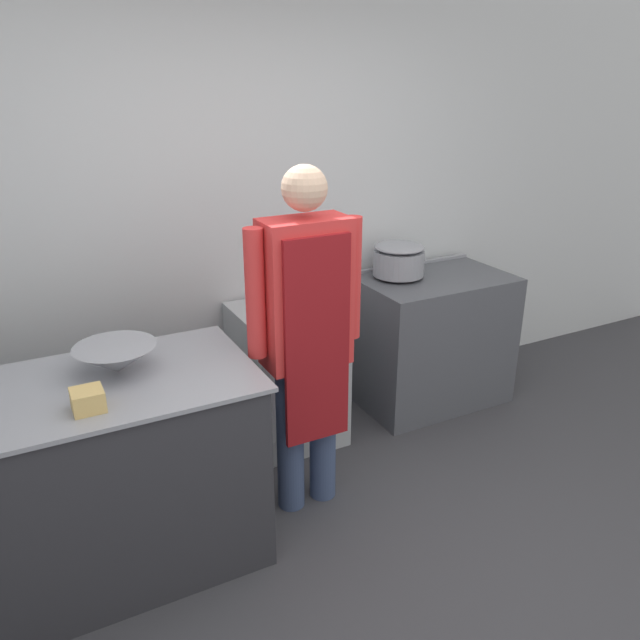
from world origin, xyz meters
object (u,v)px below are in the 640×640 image
mixing_bowl (116,359)px  stock_pot (399,259)px  plastic_tub (88,400)px  fridge_unit (287,374)px  person_cook (306,327)px  stove (432,339)px

mixing_bowl → stock_pot: size_ratio=1.07×
plastic_tub → stock_pot: (2.08, 0.95, 0.05)m
fridge_unit → person_cook: size_ratio=0.47×
person_cook → stock_pot: bearing=35.5°
fridge_unit → mixing_bowl: (-1.07, -0.57, 0.57)m
fridge_unit → stove: bearing=-1.7°
stove → stock_pot: size_ratio=3.00×
fridge_unit → person_cook: 0.91m
person_cook → stock_pot: size_ratio=5.32×
fridge_unit → stock_pot: 1.05m
mixing_bowl → stock_pot: 2.03m
mixing_bowl → plastic_tub: (-0.16, -0.29, -0.02)m
person_cook → mixing_bowl: bearing=174.2°
stove → mixing_bowl: bearing=-165.8°
plastic_tub → stove: bearing=19.8°
fridge_unit → plastic_tub: bearing=-144.9°
person_cook → mixing_bowl: 0.88m
stove → stock_pot: 0.63m
stock_pot → plastic_tub: bearing=-155.6°
fridge_unit → plastic_tub: 1.60m
person_cook → plastic_tub: person_cook is taller
stove → person_cook: (-1.27, -0.63, 0.56)m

